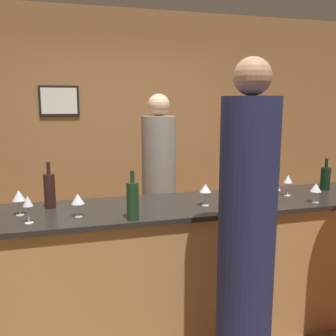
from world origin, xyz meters
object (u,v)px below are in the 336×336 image
at_px(wine_bottle_0, 50,190).
at_px(wine_bottle_1, 133,200).
at_px(bartender, 159,199).
at_px(guest_0, 246,248).
at_px(wine_bottle_2, 325,178).

height_order(wine_bottle_0, wine_bottle_1, wine_bottle_0).
relative_size(bartender, wine_bottle_1, 5.80).
distance_m(guest_0, wine_bottle_1, 0.74).
bearing_deg(wine_bottle_0, bartender, 33.22).
relative_size(bartender, wine_bottle_2, 6.78).
height_order(bartender, wine_bottle_2, bartender).
bearing_deg(wine_bottle_0, wine_bottle_2, -1.05).
relative_size(bartender, guest_0, 0.92).
xyz_separation_m(wine_bottle_1, wine_bottle_2, (1.70, 0.37, -0.02)).
distance_m(bartender, wine_bottle_1, 1.14).
distance_m(bartender, guest_0, 1.47).
relative_size(guest_0, wine_bottle_1, 6.30).
relative_size(guest_0, wine_bottle_2, 7.35).
relative_size(wine_bottle_1, wine_bottle_2, 1.17).
bearing_deg(wine_bottle_1, guest_0, -37.91).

